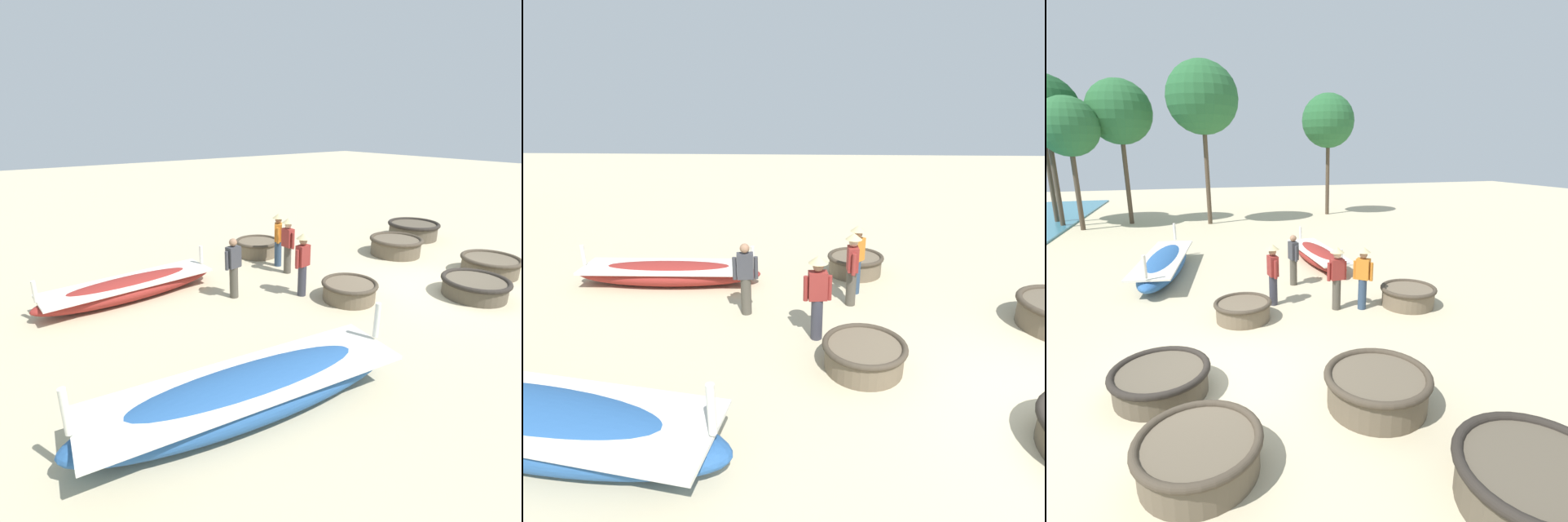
% 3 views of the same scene
% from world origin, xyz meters
% --- Properties ---
extents(ground_plane, '(80.00, 80.00, 0.00)m').
position_xyz_m(ground_plane, '(0.00, 0.00, 0.00)').
color(ground_plane, '#C6B793').
extents(coracle_front_right, '(1.48, 1.48, 0.53)m').
position_xyz_m(coracle_front_right, '(5.34, 2.33, 0.29)').
color(coracle_front_right, brown).
rests_on(coracle_front_right, ground).
extents(coracle_beside_post, '(1.75, 1.75, 0.60)m').
position_xyz_m(coracle_beside_post, '(2.58, -1.47, 0.33)').
color(coracle_beside_post, brown).
rests_on(coracle_beside_post, ground).
extents(coracle_far_left, '(1.67, 1.67, 0.53)m').
position_xyz_m(coracle_far_left, '(-0.24, -2.13, 0.29)').
color(coracle_far_left, brown).
rests_on(coracle_far_left, ground).
extents(coracle_nearest, '(1.68, 1.68, 0.50)m').
position_xyz_m(coracle_nearest, '(-0.80, -0.14, 0.27)').
color(coracle_nearest, brown).
rests_on(coracle_nearest, ground).
extents(coracle_front_left, '(1.42, 1.42, 0.49)m').
position_xyz_m(coracle_front_left, '(0.97, 2.64, 0.27)').
color(coracle_front_left, brown).
rests_on(coracle_front_left, ground).
extents(coracle_far_right, '(1.93, 1.93, 0.63)m').
position_xyz_m(coracle_far_right, '(3.47, -3.79, 0.34)').
color(coracle_far_right, brown).
rests_on(coracle_far_right, ground).
extents(long_boat_green_hull, '(1.97, 5.54, 1.32)m').
position_xyz_m(long_boat_green_hull, '(-1.03, 7.10, 0.38)').
color(long_boat_green_hull, '#285693').
rests_on(long_boat_green_hull, ground).
extents(long_boat_blue_hull, '(1.29, 4.63, 1.00)m').
position_xyz_m(long_boat_blue_hull, '(4.35, 7.07, 0.30)').
color(long_boat_blue_hull, maroon).
rests_on(long_boat_blue_hull, ground).
extents(fisherman_by_coracle, '(0.27, 0.52, 1.57)m').
position_xyz_m(fisherman_by_coracle, '(2.84, 4.89, 0.84)').
color(fisherman_by_coracle, '#4C473D').
rests_on(fisherman_by_coracle, ground).
extents(fisherman_standing_left, '(0.42, 0.39, 1.67)m').
position_xyz_m(fisherman_standing_left, '(4.06, 2.46, 0.96)').
color(fisherman_standing_left, '#2D425B').
rests_on(fisherman_standing_left, ground).
extents(fisherman_with_hat, '(0.53, 0.36, 1.67)m').
position_xyz_m(fisherman_with_hat, '(3.41, 2.63, 0.96)').
color(fisherman_with_hat, '#4C473D').
rests_on(fisherman_with_hat, ground).
extents(fisherman_standing_right, '(0.36, 0.53, 1.67)m').
position_xyz_m(fisherman_standing_right, '(1.90, 3.41, 0.96)').
color(fisherman_standing_right, '#383842').
rests_on(fisherman_standing_right, ground).
extents(tree_leftmost, '(3.77, 3.77, 8.58)m').
position_xyz_m(tree_leftmost, '(1.05, 16.75, 6.68)').
color(tree_leftmost, '#4C3D2D').
rests_on(tree_leftmost, ground).
extents(tree_right_mid, '(3.26, 3.26, 7.42)m').
position_xyz_m(tree_right_mid, '(8.61, 18.28, 5.76)').
color(tree_right_mid, '#4C3D2D').
rests_on(tree_right_mid, ground).
extents(tree_rightmost, '(3.37, 3.37, 7.68)m').
position_xyz_m(tree_rightmost, '(-3.23, 18.09, 5.97)').
color(tree_rightmost, '#4C3D2D').
rests_on(tree_rightmost, ground).
extents(tree_left_mid, '(2.90, 2.90, 6.61)m').
position_xyz_m(tree_left_mid, '(-5.46, 16.75, 5.13)').
color(tree_left_mid, '#4C3D2D').
rests_on(tree_left_mid, ground).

